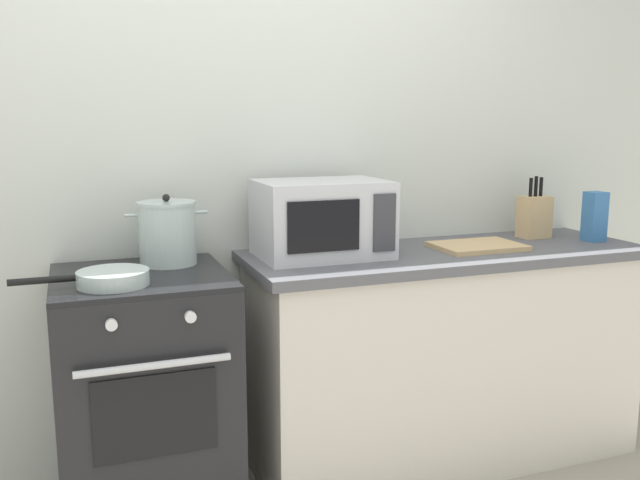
% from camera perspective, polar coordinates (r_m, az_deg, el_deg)
% --- Properties ---
extents(back_wall, '(4.40, 0.10, 2.50)m').
position_cam_1_polar(back_wall, '(2.90, -2.98, 6.06)').
color(back_wall, silver).
rests_on(back_wall, ground_plane).
extents(lower_cabinet_right, '(1.64, 0.56, 0.88)m').
position_cam_1_polar(lower_cabinet_right, '(3.00, 10.42, -9.84)').
color(lower_cabinet_right, beige).
rests_on(lower_cabinet_right, ground_plane).
extents(countertop_right, '(1.70, 0.60, 0.04)m').
position_cam_1_polar(countertop_right, '(2.87, 10.71, -1.19)').
color(countertop_right, '#59595E').
rests_on(countertop_right, lower_cabinet_right).
extents(stove, '(0.60, 0.64, 0.92)m').
position_cam_1_polar(stove, '(2.60, -14.41, -12.73)').
color(stove, black).
rests_on(stove, ground_plane).
extents(stock_pot, '(0.30, 0.22, 0.26)m').
position_cam_1_polar(stock_pot, '(2.58, -12.71, 0.60)').
color(stock_pot, silver).
rests_on(stock_pot, stove).
extents(frying_pan, '(0.43, 0.23, 0.05)m').
position_cam_1_polar(frying_pan, '(2.32, -17.19, -3.07)').
color(frying_pan, silver).
rests_on(frying_pan, stove).
extents(microwave, '(0.50, 0.37, 0.30)m').
position_cam_1_polar(microwave, '(2.66, 0.16, 1.81)').
color(microwave, silver).
rests_on(microwave, countertop_right).
extents(cutting_board, '(0.36, 0.26, 0.02)m').
position_cam_1_polar(cutting_board, '(2.92, 13.10, -0.50)').
color(cutting_board, tan).
rests_on(cutting_board, countertop_right).
extents(knife_block, '(0.13, 0.10, 0.28)m').
position_cam_1_polar(knife_block, '(3.24, 17.58, 1.92)').
color(knife_block, tan).
rests_on(knife_block, countertop_right).
extents(pasta_box, '(0.08, 0.08, 0.22)m').
position_cam_1_polar(pasta_box, '(3.24, 22.10, 1.83)').
color(pasta_box, teal).
rests_on(pasta_box, countertop_right).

